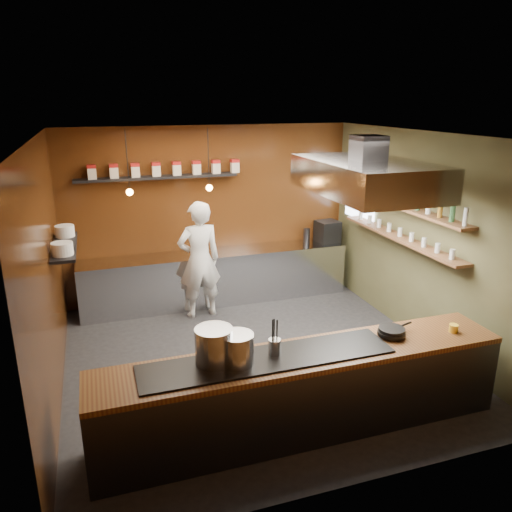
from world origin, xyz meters
name	(u,v)px	position (x,y,z in m)	size (l,w,h in m)	color
floor	(256,359)	(0.00, 0.00, 0.00)	(5.00, 5.00, 0.00)	black
back_wall	(211,214)	(0.00, 2.50, 1.50)	(5.00, 5.00, 0.00)	#341509
left_wall	(47,276)	(-2.50, 0.00, 1.50)	(5.00, 5.00, 0.00)	#341509
right_wall	(421,239)	(2.50, 0.00, 1.50)	(5.00, 5.00, 0.00)	#444226
ceiling	(256,135)	(0.00, 0.00, 3.00)	(5.00, 5.00, 0.00)	silver
window_pane	(361,191)	(2.45, 1.70, 1.90)	(1.00, 1.00, 0.00)	white
prep_counter	(217,277)	(0.00, 2.17, 0.45)	(4.60, 0.65, 0.90)	silver
pass_counter	(303,392)	(0.00, -1.60, 0.47)	(4.40, 0.72, 0.94)	#38383D
tin_shelf	(157,177)	(-0.90, 2.36, 2.20)	(2.60, 0.26, 0.04)	black
plate_shelf	(64,247)	(-2.34, 1.00, 1.55)	(0.30, 1.40, 0.04)	black
bottle_shelf_upper	(402,206)	(2.34, 0.30, 1.92)	(0.26, 2.80, 0.04)	brown
bottle_shelf_lower	(400,238)	(2.34, 0.30, 1.45)	(0.26, 2.80, 0.04)	brown
extractor_hood	(367,177)	(1.30, -0.40, 2.51)	(1.20, 2.00, 0.72)	#38383D
pendant_left	(129,189)	(-1.40, 1.70, 2.15)	(0.10, 0.10, 0.95)	black
pendant_right	(209,184)	(-0.20, 1.70, 2.15)	(0.10, 0.10, 0.95)	black
storage_tins	(166,169)	(-0.75, 2.36, 2.33)	(2.43, 0.13, 0.22)	beige
plate_stacks	(64,239)	(-2.34, 1.00, 1.65)	(0.26, 1.16, 0.16)	white
bottles	(403,197)	(2.34, 0.30, 2.06)	(0.06, 2.66, 0.24)	silver
wine_glasses	(400,232)	(2.34, 0.30, 1.53)	(0.07, 2.37, 0.13)	silver
stockpot_large	(214,346)	(-0.93, -1.52, 1.12)	(0.38, 0.38, 0.37)	#B3B6BA
stockpot_small	(237,349)	(-0.73, -1.61, 1.10)	(0.34, 0.34, 0.32)	silver
utensil_crock	(275,347)	(-0.31, -1.55, 1.02)	(0.13, 0.13, 0.17)	#B5B8BD
frying_pan	(392,331)	(1.07, -1.54, 0.98)	(0.47, 0.31, 0.08)	black
butter_jar	(454,328)	(1.78, -1.67, 0.97)	(0.10, 0.10, 0.09)	yellow
espresso_machine	(327,231)	(2.10, 2.19, 1.09)	(0.38, 0.36, 0.38)	black
chef	(199,260)	(-0.40, 1.67, 0.96)	(0.70, 0.46, 1.91)	white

